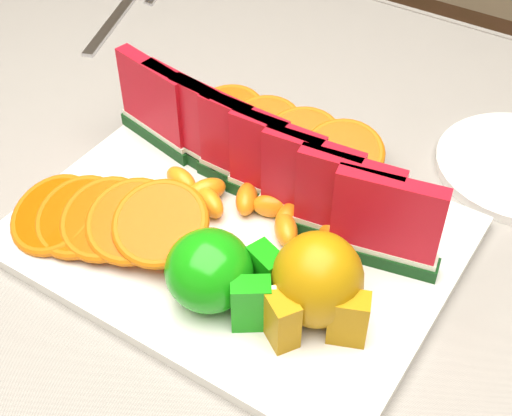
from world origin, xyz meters
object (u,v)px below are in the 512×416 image
(apple_cluster, at_px, (218,274))
(pear_cluster, at_px, (317,284))
(fork, at_px, (116,21))
(platter, at_px, (237,235))

(apple_cluster, bearing_deg, pear_cluster, 21.41)
(apple_cluster, bearing_deg, fork, 140.82)
(platter, bearing_deg, fork, 145.72)
(apple_cluster, height_order, fork, apple_cluster)
(platter, xyz_separation_m, apple_cluster, (0.03, -0.08, 0.04))
(platter, height_order, fork, platter)
(platter, relative_size, fork, 2.08)
(pear_cluster, height_order, fork, pear_cluster)
(pear_cluster, bearing_deg, platter, 157.35)
(platter, height_order, apple_cluster, apple_cluster)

